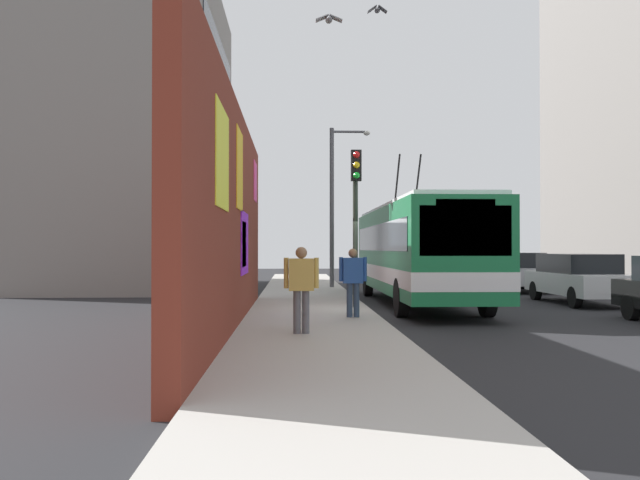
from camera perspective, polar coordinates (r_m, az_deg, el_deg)
The scene contains 12 objects.
ground_plane at distance 18.07m, azimuth 4.29°, elevation -6.30°, with size 80.00×80.00×0.00m, color #232326.
sidewalk_slab at distance 17.95m, azimuth -0.82°, elevation -6.09°, with size 48.00×3.20×0.15m, color #ADA8A0.
graffiti_wall at distance 14.40m, azimuth -7.43°, elevation 1.82°, with size 14.93×0.32×4.78m.
building_far_left at distance 31.59m, azimuth -15.49°, elevation 8.39°, with size 12.46×7.55×13.48m.
city_bus at distance 21.13m, azimuth 8.23°, elevation -0.78°, with size 11.93×2.49×4.88m.
parked_car_white at distance 22.83m, azimuth 21.11°, elevation -2.98°, with size 4.81×1.83×1.58m.
parked_car_silver at distance 28.51m, azimuth 16.25°, elevation -2.54°, with size 4.32×1.94×1.58m.
parked_car_champagne at distance 34.01m, azimuth 13.16°, elevation -2.25°, with size 4.79×1.94×1.58m.
pedestrian_near_wall at distance 12.67m, azimuth -1.60°, elevation -3.66°, with size 0.22×0.66×1.64m.
pedestrian_at_curb at distance 15.69m, azimuth 2.82°, elevation -3.18°, with size 0.22×0.65×1.60m.
traffic_light at distance 18.35m, azimuth 3.06°, elevation 3.31°, with size 0.49×0.28×4.31m.
street_lamp at distance 27.94m, azimuth 1.39°, elevation 3.78°, with size 0.44×1.69×6.62m.
Camera 1 is at (-17.86, 2.06, 1.76)m, focal length 37.62 mm.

